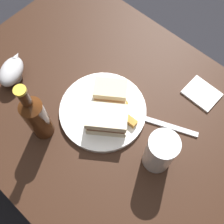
% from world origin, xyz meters
% --- Properties ---
extents(ground_plane, '(6.00, 6.00, 0.00)m').
position_xyz_m(ground_plane, '(0.00, 0.00, 0.00)').
color(ground_plane, black).
extents(dining_table, '(1.21, 0.79, 0.71)m').
position_xyz_m(dining_table, '(0.00, 0.00, 0.35)').
color(dining_table, black).
rests_on(dining_table, ground).
extents(plate, '(0.28, 0.28, 0.02)m').
position_xyz_m(plate, '(-0.06, -0.02, 0.71)').
color(plate, white).
rests_on(plate, dining_table).
extents(sandwich_half_left, '(0.14, 0.14, 0.07)m').
position_xyz_m(sandwich_half_left, '(-0.02, -0.05, 0.76)').
color(sandwich_half_left, beige).
rests_on(sandwich_half_left, plate).
extents(sandwich_half_right, '(0.12, 0.11, 0.06)m').
position_xyz_m(sandwich_half_right, '(-0.08, 0.03, 0.75)').
color(sandwich_half_right, beige).
rests_on(sandwich_half_right, plate).
extents(potato_wedge_front, '(0.03, 0.04, 0.02)m').
position_xyz_m(potato_wedge_front, '(-0.02, 0.03, 0.73)').
color(potato_wedge_front, '#AD702D').
rests_on(potato_wedge_front, plate).
extents(potato_wedge_middle, '(0.02, 0.05, 0.02)m').
position_xyz_m(potato_wedge_middle, '(-0.03, -0.00, 0.73)').
color(potato_wedge_middle, '#B77F33').
rests_on(potato_wedge_middle, plate).
extents(potato_wedge_back, '(0.05, 0.02, 0.02)m').
position_xyz_m(potato_wedge_back, '(0.03, 0.01, 0.73)').
color(potato_wedge_back, '#B77F33').
rests_on(potato_wedge_back, plate).
extents(potato_wedge_left_edge, '(0.04, 0.03, 0.02)m').
position_xyz_m(potato_wedge_left_edge, '(-0.06, 0.01, 0.73)').
color(potato_wedge_left_edge, gold).
rests_on(potato_wedge_left_edge, plate).
extents(pint_glass, '(0.08, 0.08, 0.15)m').
position_xyz_m(pint_glass, '(0.16, -0.03, 0.77)').
color(pint_glass, white).
rests_on(pint_glass, dining_table).
extents(gravy_boat, '(0.12, 0.13, 0.07)m').
position_xyz_m(gravy_boat, '(-0.37, -0.13, 0.75)').
color(gravy_boat, '#B7B7BC').
rests_on(gravy_boat, dining_table).
extents(cider_bottle, '(0.07, 0.07, 0.26)m').
position_xyz_m(cider_bottle, '(-0.16, -0.19, 0.81)').
color(cider_bottle, '#47230F').
rests_on(cider_bottle, dining_table).
extents(napkin, '(0.11, 0.09, 0.01)m').
position_xyz_m(napkin, '(0.14, 0.25, 0.71)').
color(napkin, white).
rests_on(napkin, dining_table).
extents(fork, '(0.17, 0.09, 0.01)m').
position_xyz_m(fork, '(0.13, 0.09, 0.71)').
color(fork, silver).
rests_on(fork, dining_table).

